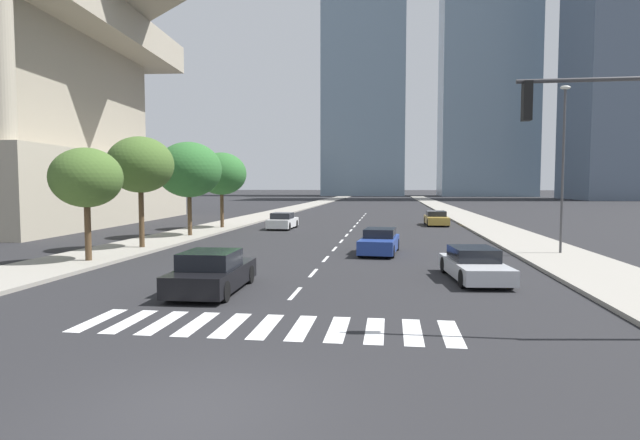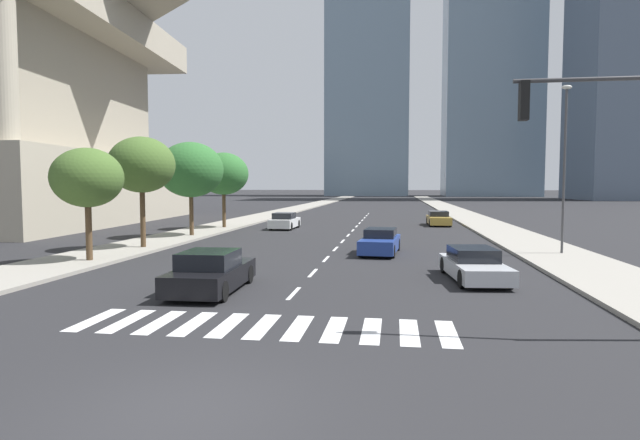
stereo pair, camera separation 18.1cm
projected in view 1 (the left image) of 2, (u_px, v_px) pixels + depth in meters
ground_plane at (190, 412)px, 8.03m from camera, size 800.00×800.00×0.00m
sidewalk_east at (508, 235)px, 36.19m from camera, size 4.00×260.00×0.15m
sidewalk_west at (200, 231)px, 39.19m from camera, size 4.00×260.00×0.15m
crosswalk_near at (266, 326)px, 12.93m from camera, size 9.45×2.33×0.01m
lane_divider_center at (351, 230)px, 40.61m from camera, size 0.14×50.00×0.01m
sedan_silver_0 at (474, 265)px, 19.32m from camera, size 2.21×4.75×1.19m
sedan_white_1 at (283, 221)px, 41.94m from camera, size 1.87×4.28×1.32m
sedan_black_2 at (212, 273)px, 17.14m from camera, size 2.01×4.53×1.37m
sedan_blue_3 at (380, 242)px, 26.76m from camera, size 2.10×4.59×1.28m
sedan_gold_4 at (436, 219)px, 45.68m from camera, size 1.92×4.62×1.26m
street_lamp_east at (563, 158)px, 25.61m from camera, size 0.50×0.24×8.24m
street_tree_nearest at (86, 178)px, 23.09m from camera, size 3.13×3.13×5.04m
street_tree_second at (140, 165)px, 28.05m from camera, size 3.57×3.57×6.00m
street_tree_third at (189, 170)px, 34.83m from camera, size 4.36×4.36×6.27m
street_tree_fourth at (222, 174)px, 41.54m from camera, size 3.97×3.97×5.99m
office_tower_left_skyline at (364, 71)px, 178.63m from camera, size 27.65×21.78×97.18m
office_tower_center_skyline at (487, 53)px, 169.41m from camera, size 29.67×20.66×103.67m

